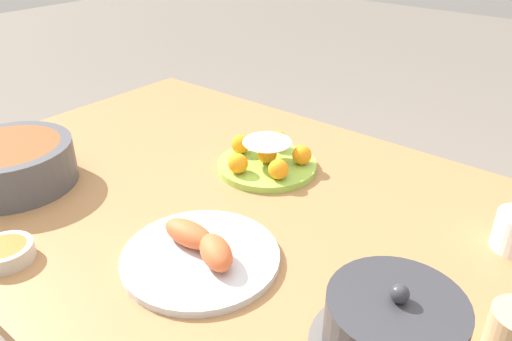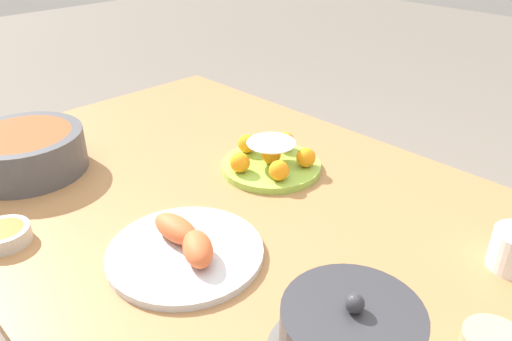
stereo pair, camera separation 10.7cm
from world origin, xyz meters
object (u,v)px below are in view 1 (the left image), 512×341
Objects in this scene: dining_table at (244,240)px; cake_plate at (267,159)px; sauce_bowl at (6,252)px; seafood_platter at (201,253)px; serving_bowl at (12,163)px.

cake_plate reaches higher than dining_table.
cake_plate is 2.46× the size of sauce_bowl.
sauce_bowl is (0.14, 0.55, -0.01)m from cake_plate.
cake_plate is 0.83× the size of seafood_platter.
dining_table is 0.20m from cake_plate.
serving_bowl is at bearing 46.42° from cake_plate.
dining_table is 0.45m from sauce_bowl.
seafood_platter is at bearing 109.34° from cake_plate.
cake_plate is 0.56m from serving_bowl.
cake_plate is at bearing -68.08° from dining_table.
serving_bowl is at bearing 28.59° from dining_table.
serving_bowl is 0.28m from sauce_bowl.
dining_table is at bearing 111.92° from cake_plate.
seafood_platter is (-0.26, -0.21, -0.00)m from sauce_bowl.
sauce_bowl is 0.34m from seafood_platter.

